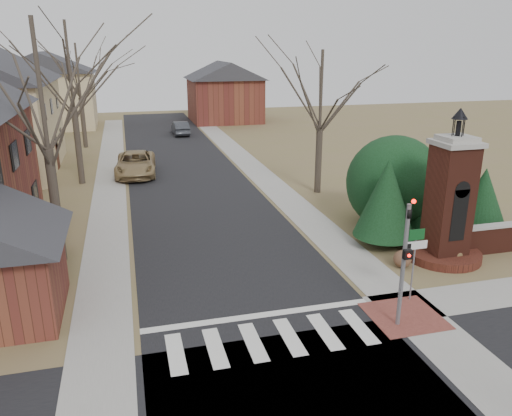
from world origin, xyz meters
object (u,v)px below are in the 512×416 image
object	(u,v)px
brick_gate_monument	(448,211)
pickup_truck	(136,164)
distant_car	(180,128)
traffic_signal_pole	(405,253)
sign_post	(415,251)

from	to	relation	value
brick_gate_monument	pickup_truck	world-z (taller)	brick_gate_monument
pickup_truck	brick_gate_monument	bearing A→B (deg)	-52.29
distant_car	traffic_signal_pole	bearing A→B (deg)	92.78
sign_post	pickup_truck	xyz separation A→B (m)	(-8.99, 21.42, -1.14)
brick_gate_monument	pickup_truck	xyz separation A→B (m)	(-12.40, 18.41, -1.35)
brick_gate_monument	sign_post	bearing A→B (deg)	-138.58
sign_post	pickup_truck	distance (m)	23.26
sign_post	distant_car	bearing A→B (deg)	96.08
distant_car	sign_post	bearing A→B (deg)	94.89
traffic_signal_pole	distant_car	bearing A→B (deg)	93.97
brick_gate_monument	distant_car	bearing A→B (deg)	102.12
brick_gate_monument	pickup_truck	size ratio (longest dim) A/B	1.11
sign_post	pickup_truck	size ratio (longest dim) A/B	0.47
distant_car	brick_gate_monument	bearing A→B (deg)	100.93
brick_gate_monument	distant_car	xyz separation A→B (m)	(-7.40, 34.47, -1.47)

